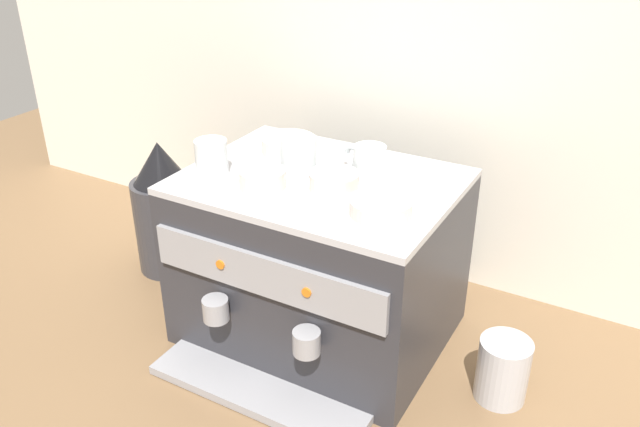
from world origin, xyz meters
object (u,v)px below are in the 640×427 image
object	(u,v)px
ceramic_cup_0	(299,154)
milk_pitcher	(503,370)
espresso_machine	(319,259)
ceramic_bowl_1	(288,145)
ceramic_cup_1	(212,157)
ceramic_bowl_3	(262,179)
ceramic_bowl_2	(381,207)
coffee_grinder	(165,210)
ceramic_cup_2	(368,161)
ceramic_bowl_0	(334,181)

from	to	relation	value
ceramic_cup_0	milk_pitcher	size ratio (longest dim) A/B	0.81
espresso_machine	ceramic_bowl_1	world-z (taller)	ceramic_bowl_1
ceramic_cup_1	milk_pitcher	xyz separation A→B (m)	(0.66, 0.08, -0.37)
ceramic_bowl_3	ceramic_bowl_1	bearing A→B (deg)	106.48
espresso_machine	ceramic_bowl_1	distance (m)	0.28
espresso_machine	ceramic_bowl_3	xyz separation A→B (m)	(-0.08, -0.09, 0.22)
ceramic_cup_0	ceramic_bowl_2	size ratio (longest dim) A/B	0.93
ceramic_cup_0	ceramic_cup_1	xyz separation A→B (m)	(-0.16, -0.10, -0.00)
ceramic_cup_1	coffee_grinder	xyz separation A→B (m)	(-0.29, 0.14, -0.27)
ceramic_cup_2	ceramic_bowl_2	xyz separation A→B (m)	(0.10, -0.15, -0.02)
ceramic_cup_2	ceramic_bowl_0	world-z (taller)	ceramic_cup_2
ceramic_cup_0	ceramic_bowl_2	world-z (taller)	ceramic_cup_0
ceramic_cup_0	coffee_grinder	world-z (taller)	ceramic_cup_0
ceramic_cup_0	ceramic_bowl_0	bearing A→B (deg)	-20.58
ceramic_cup_0	ceramic_cup_1	world-z (taller)	ceramic_cup_0
ceramic_cup_1	ceramic_bowl_3	size ratio (longest dim) A/B	1.12
espresso_machine	ceramic_bowl_0	xyz separation A→B (m)	(0.05, -0.03, 0.22)
ceramic_cup_0	ceramic_cup_1	bearing A→B (deg)	-147.58
ceramic_cup_2	espresso_machine	bearing A→B (deg)	-143.07
ceramic_bowl_0	ceramic_bowl_2	bearing A→B (deg)	-22.91
ceramic_bowl_3	coffee_grinder	world-z (taller)	ceramic_bowl_3
ceramic_bowl_2	coffee_grinder	world-z (taller)	ceramic_bowl_2
ceramic_bowl_3	milk_pitcher	world-z (taller)	ceramic_bowl_3
ceramic_bowl_1	milk_pitcher	xyz separation A→B (m)	(0.59, -0.12, -0.35)
ceramic_bowl_1	ceramic_bowl_3	distance (m)	0.21
espresso_machine	ceramic_cup_2	world-z (taller)	ceramic_cup_2
ceramic_cup_0	ceramic_bowl_1	world-z (taller)	ceramic_cup_0
espresso_machine	ceramic_bowl_1	xyz separation A→B (m)	(-0.14, 0.11, 0.22)
ceramic_cup_1	ceramic_bowl_2	bearing A→B (deg)	0.52
ceramic_cup_2	ceramic_bowl_2	world-z (taller)	ceramic_cup_2
ceramic_bowl_1	coffee_grinder	size ratio (longest dim) A/B	0.34
ceramic_cup_0	ceramic_bowl_1	xyz separation A→B (m)	(-0.08, 0.09, -0.02)
ceramic_bowl_0	coffee_grinder	distance (m)	0.62
milk_pitcher	ceramic_bowl_0	bearing A→B (deg)	-177.79
coffee_grinder	ceramic_bowl_1	bearing A→B (deg)	8.35
ceramic_bowl_0	coffee_grinder	bearing A→B (deg)	172.07
coffee_grinder	ceramic_bowl_0	bearing A→B (deg)	-7.93
ceramic_bowl_1	ceramic_bowl_2	bearing A→B (deg)	-30.00
ceramic_bowl_1	ceramic_bowl_3	world-z (taller)	ceramic_bowl_3
ceramic_cup_2	ceramic_bowl_1	world-z (taller)	ceramic_cup_2
ceramic_bowl_0	ceramic_bowl_1	xyz separation A→B (m)	(-0.19, 0.13, -0.00)
ceramic_bowl_2	coffee_grinder	distance (m)	0.75
ceramic_cup_0	ceramic_cup_1	distance (m)	0.19
coffee_grinder	milk_pitcher	size ratio (longest dim) A/B	2.64
espresso_machine	ceramic_bowl_2	size ratio (longest dim) A/B	4.76
ceramic_bowl_2	ceramic_cup_2	bearing A→B (deg)	123.76
ceramic_cup_0	ceramic_bowl_3	world-z (taller)	ceramic_cup_0
ceramic_cup_2	coffee_grinder	bearing A→B (deg)	-178.73
espresso_machine	ceramic_bowl_3	world-z (taller)	ceramic_bowl_3
ceramic_bowl_1	ceramic_bowl_2	size ratio (longest dim) A/B	1.04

